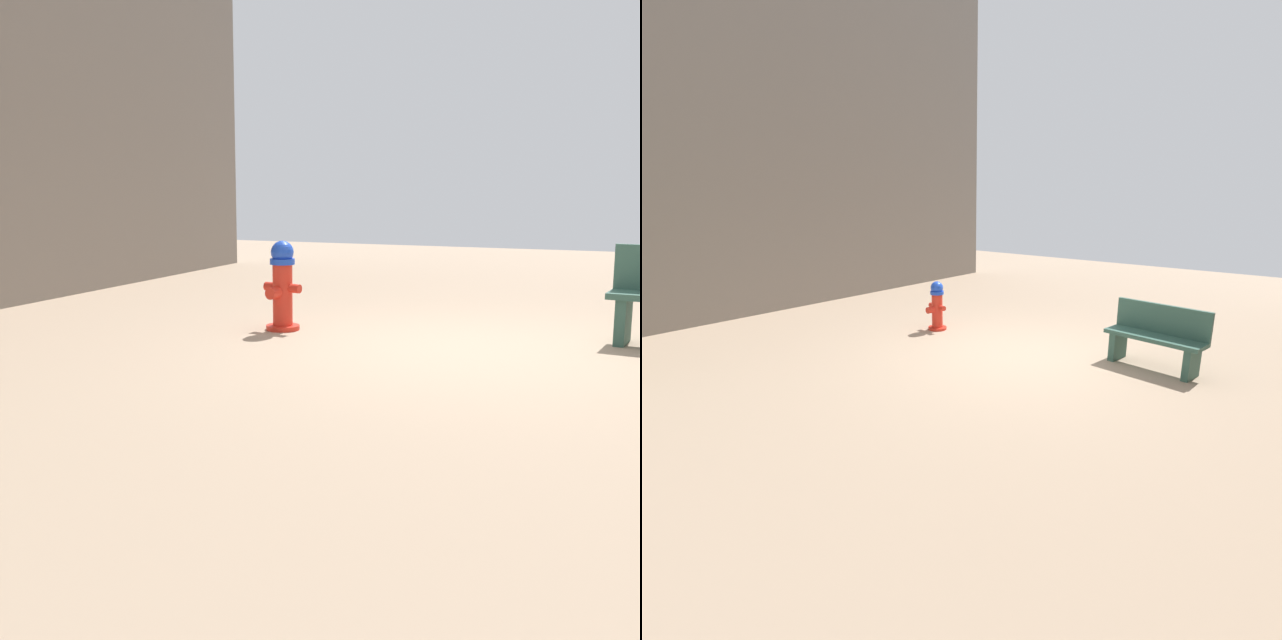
# 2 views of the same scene
# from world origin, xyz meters

# --- Properties ---
(ground_plane) EXTENTS (23.40, 23.40, 0.00)m
(ground_plane) POSITION_xyz_m (0.00, 0.00, 0.00)
(ground_plane) COLOR tan
(building_facade_right) EXTENTS (0.70, 18.00, 8.43)m
(building_facade_right) POSITION_xyz_m (6.17, 2.70, 4.22)
(building_facade_right) COLOR slate
(building_facade_right) RESTS_ON ground_plane
(fire_hydrant) EXTENTS (0.44, 0.42, 0.94)m
(fire_hydrant) POSITION_xyz_m (2.04, -0.27, 0.47)
(fire_hydrant) COLOR red
(fire_hydrant) RESTS_ON ground_plane
(bench_near) EXTENTS (1.47, 0.63, 0.95)m
(bench_near) POSITION_xyz_m (-1.88, -0.84, 0.48)
(bench_near) COLOR #33594C
(bench_near) RESTS_ON ground_plane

